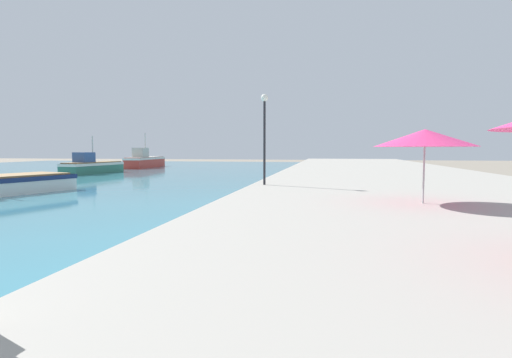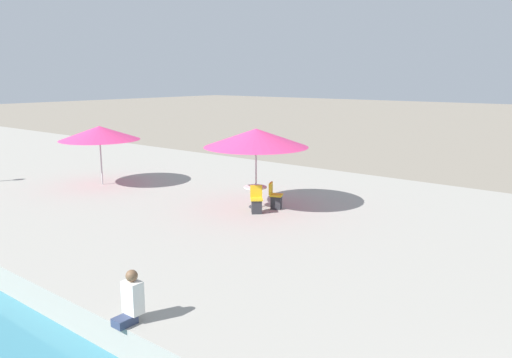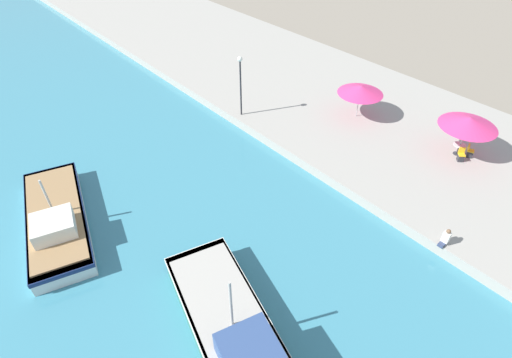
{
  "view_description": "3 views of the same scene",
  "coord_description": "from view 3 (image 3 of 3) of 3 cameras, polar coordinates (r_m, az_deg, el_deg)",
  "views": [
    {
      "loc": [
        3.93,
        5.07,
        2.51
      ],
      "look_at": [
        1.5,
        18.32,
        1.5
      ],
      "focal_mm": 28.0,
      "sensor_mm": 36.0,
      "label": 1
    },
    {
      "loc": [
        -4.97,
        1.17,
        5.18
      ],
      "look_at": [
        8.19,
        11.72,
        1.7
      ],
      "focal_mm": 35.0,
      "sensor_mm": 36.0,
      "label": 2
    },
    {
      "loc": [
        -15.89,
        4.5,
        16.39
      ],
      "look_at": [
        -4.0,
        18.0,
        1.3
      ],
      "focal_mm": 28.0,
      "sensor_mm": 36.0,
      "label": 3
    }
  ],
  "objects": [
    {
      "name": "cafe_chair_left",
      "position": [
        29.52,
        28.21,
        3.36
      ],
      "size": [
        0.54,
        0.56,
        0.91
      ],
      "rotation": [
        0.0,
        0.0,
        3.57
      ],
      "color": "#2D2D33",
      "rests_on": "quay_promenade"
    },
    {
      "name": "cafe_umbrella_pink",
      "position": [
        28.42,
        28.15,
        7.18
      ],
      "size": [
        3.59,
        3.59,
        2.75
      ],
      "color": "#B7B7B7",
      "rests_on": "quay_promenade"
    },
    {
      "name": "person_at_quay",
      "position": [
        22.53,
        25.45,
        -7.6
      ],
      "size": [
        0.54,
        0.36,
        1.01
      ],
      "color": "#333D5B",
      "rests_on": "quay_promenade"
    },
    {
      "name": "cafe_umbrella_white",
      "position": [
        30.36,
        14.74,
        12.24
      ],
      "size": [
        3.3,
        3.3,
        2.47
      ],
      "color": "#B7B7B7",
      "rests_on": "quay_promenade"
    },
    {
      "name": "quay_promenade",
      "position": [
        43.41,
        -4.94,
        18.16
      ],
      "size": [
        16.0,
        90.0,
        0.7
      ],
      "color": "#A39E93",
      "rests_on": "ground_plane"
    },
    {
      "name": "lamppost",
      "position": [
        29.24,
        -2.24,
        14.44
      ],
      "size": [
        0.36,
        0.36,
        4.56
      ],
      "color": "#232328",
      "rests_on": "quay_promenade"
    },
    {
      "name": "cafe_table",
      "position": [
        29.32,
        26.98,
        4.06
      ],
      "size": [
        0.8,
        0.8,
        0.74
      ],
      "color": "#333338",
      "rests_on": "quay_promenade"
    },
    {
      "name": "cafe_chair_right",
      "position": [
        28.87,
        27.22,
        2.89
      ],
      "size": [
        0.59,
        0.59,
        0.91
      ],
      "rotation": [
        0.0,
        0.0,
        2.31
      ],
      "color": "#2D2D33",
      "rests_on": "quay_promenade"
    },
    {
      "name": "fishing_boat_near",
      "position": [
        17.72,
        -3.11,
        -21.23
      ],
      "size": [
        5.35,
        9.76,
        4.2
      ],
      "rotation": [
        0.0,
        0.0,
        -0.26
      ],
      "color": "#33705B",
      "rests_on": "water_basin"
    },
    {
      "name": "fishing_boat_mid",
      "position": [
        24.47,
        -26.63,
        -5.17
      ],
      "size": [
        5.29,
        9.31,
        3.33
      ],
      "rotation": [
        0.0,
        0.0,
        -0.28
      ],
      "color": "silver",
      "rests_on": "water_basin"
    }
  ]
}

